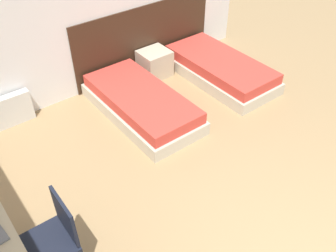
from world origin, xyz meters
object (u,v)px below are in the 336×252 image
(bed_near_window, at_px, (141,104))
(bed_near_door, at_px, (220,69))
(nightstand, at_px, (155,63))
(chair_near_laptop, at_px, (52,237))

(bed_near_window, relative_size, bed_near_door, 1.00)
(bed_near_door, relative_size, nightstand, 4.02)
(bed_near_door, xyz_separation_m, nightstand, (-0.79, 0.75, 0.05))
(nightstand, bearing_deg, bed_near_door, -43.50)
(nightstand, distance_m, chair_near_laptop, 3.63)
(bed_near_door, bearing_deg, chair_near_laptop, -156.75)
(bed_near_door, relative_size, chair_near_laptop, 2.21)
(bed_near_door, distance_m, chair_near_laptop, 3.92)
(bed_near_window, height_order, chair_near_laptop, chair_near_laptop)
(bed_near_door, bearing_deg, nightstand, 136.50)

